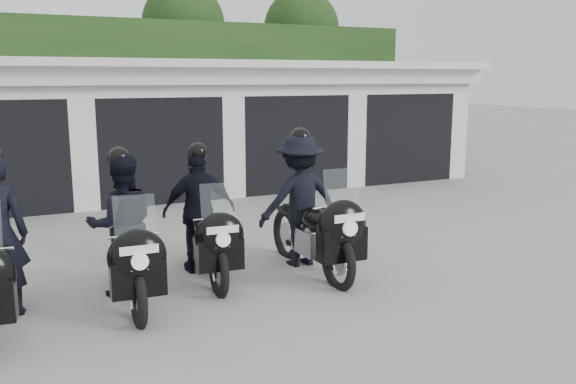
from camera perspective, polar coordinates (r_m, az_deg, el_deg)
name	(u,v)px	position (r m, az deg, el deg)	size (l,w,h in m)	color
ground	(271,281)	(7.97, -1.61, -8.37)	(80.00, 80.00, 0.00)	gray
garage_block	(135,127)	(15.30, -14.09, 5.95)	(16.40, 6.80, 2.96)	silver
background_vegetation	(113,72)	(20.10, -16.08, 10.75)	(20.00, 3.90, 5.80)	#183413
police_bike_b	(125,235)	(7.40, -15.02, -3.91)	(0.87, 2.13, 1.85)	black
police_bike_c	(202,219)	(8.11, -8.02, -2.49)	(1.03, 2.08, 1.81)	black
police_bike_d	(306,208)	(8.33, 1.66, -1.48)	(1.19, 2.28, 1.99)	black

